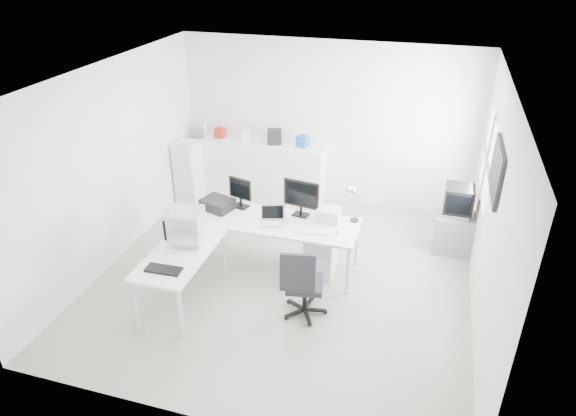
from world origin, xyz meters
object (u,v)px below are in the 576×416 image
(laser_printer, at_px, (329,214))
(filing_cabinet, at_px, (189,172))
(drawer_pedestal, at_px, (321,253))
(lcd_monitor_large, at_px, (301,198))
(inkjet_printer, at_px, (218,204))
(sideboard, at_px, (264,171))
(side_desk, at_px, (182,277))
(main_desk, at_px, (272,243))
(lcd_monitor_small, at_px, (240,193))
(tv_cabinet, at_px, (453,233))
(crt_tv, at_px, (458,201))
(laptop, at_px, (273,217))
(office_chair, at_px, (305,281))
(crt_monitor, at_px, (187,226))

(laser_printer, xyz_separation_m, filing_cabinet, (-2.78, 1.32, -0.29))
(drawer_pedestal, bearing_deg, lcd_monitor_large, 150.26)
(drawer_pedestal, distance_m, inkjet_printer, 1.64)
(drawer_pedestal, xyz_separation_m, sideboard, (-1.50, 1.95, 0.24))
(inkjet_printer, bearing_deg, side_desk, -72.49)
(main_desk, height_order, sideboard, sideboard)
(lcd_monitor_small, distance_m, tv_cabinet, 3.22)
(drawer_pedestal, distance_m, lcd_monitor_small, 1.44)
(filing_cabinet, bearing_deg, crt_tv, -4.93)
(inkjet_printer, xyz_separation_m, crt_tv, (3.32, 1.05, -0.00))
(side_desk, height_order, tv_cabinet, side_desk)
(main_desk, relative_size, laptop, 6.90)
(drawer_pedestal, xyz_separation_m, lcd_monitor_large, (-0.35, 0.20, 0.72))
(side_desk, distance_m, laptop, 1.43)
(inkjet_printer, distance_m, office_chair, 1.88)
(crt_monitor, xyz_separation_m, crt_tv, (3.32, 2.00, -0.17))
(main_desk, distance_m, lcd_monitor_small, 0.85)
(crt_tv, xyz_separation_m, filing_cabinet, (-4.50, 0.39, -0.28))
(lcd_monitor_large, bearing_deg, side_desk, -123.16)
(laptop, xyz_separation_m, laser_printer, (0.70, 0.32, -0.02))
(sideboard, bearing_deg, laptop, -68.02)
(inkjet_printer, height_order, sideboard, sideboard)
(inkjet_printer, bearing_deg, office_chair, -14.86)
(side_desk, bearing_deg, inkjet_printer, 90.00)
(drawer_pedestal, bearing_deg, side_desk, -143.43)
(laptop, xyz_separation_m, crt_monitor, (-0.90, -0.75, 0.14))
(crt_monitor, bearing_deg, main_desk, 34.88)
(tv_cabinet, distance_m, filing_cabinet, 4.52)
(office_chair, xyz_separation_m, sideboard, (-1.51, 2.89, 0.04))
(filing_cabinet, bearing_deg, laser_printer, -25.41)
(drawer_pedestal, xyz_separation_m, laptop, (-0.65, -0.15, 0.56))
(inkjet_printer, xyz_separation_m, crt_monitor, (0.00, -0.95, 0.17))
(side_desk, bearing_deg, main_desk, 52.31)
(inkjet_printer, bearing_deg, laser_printer, 21.80)
(main_desk, relative_size, crt_monitor, 4.81)
(laser_printer, relative_size, office_chair, 0.32)
(drawer_pedestal, height_order, tv_cabinet, tv_cabinet)
(laser_printer, height_order, crt_monitor, crt_monitor)
(side_desk, distance_m, inkjet_printer, 1.28)
(main_desk, xyz_separation_m, office_chair, (0.71, -0.89, 0.12))
(office_chair, bearing_deg, crt_tv, 38.77)
(main_desk, bearing_deg, drawer_pedestal, 4.09)
(side_desk, distance_m, lcd_monitor_small, 1.51)
(inkjet_printer, xyz_separation_m, tv_cabinet, (3.32, 1.05, -0.53))
(laser_printer, distance_m, sideboard, 2.38)
(office_chair, xyz_separation_m, filing_cabinet, (-2.75, 2.43, 0.05))
(tv_cabinet, distance_m, crt_tv, 0.53)
(laptop, relative_size, office_chair, 0.35)
(main_desk, distance_m, lcd_monitor_large, 0.77)
(inkjet_printer, distance_m, crt_tv, 3.48)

